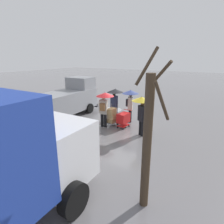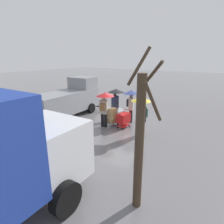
# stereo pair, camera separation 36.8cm
# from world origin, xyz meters

# --- Properties ---
(ground_plane) EXTENTS (90.00, 90.00, 0.00)m
(ground_plane) POSITION_xyz_m (0.00, 0.00, 0.00)
(ground_plane) COLOR slate
(slush_patch_near_cluster) EXTENTS (1.67, 1.67, 0.01)m
(slush_patch_near_cluster) POSITION_xyz_m (2.07, -2.12, 0.00)
(slush_patch_near_cluster) COLOR #999BA0
(slush_patch_near_cluster) RESTS_ON ground
(slush_patch_under_van) EXTENTS (1.80, 1.80, 0.01)m
(slush_patch_under_van) POSITION_xyz_m (1.67, 2.70, 0.00)
(slush_patch_under_van) COLOR #ADAFB5
(slush_patch_under_van) RESTS_ON ground
(cargo_van_parked_right) EXTENTS (2.38, 5.43, 2.60)m
(cargo_van_parked_right) POSITION_xyz_m (3.89, 0.88, 1.18)
(cargo_van_parked_right) COLOR gray
(cargo_van_parked_right) RESTS_ON ground
(shopping_cart_vendor) EXTENTS (0.62, 0.86, 1.02)m
(shopping_cart_vendor) POSITION_xyz_m (-0.64, 0.77, 0.57)
(shopping_cart_vendor) COLOR red
(shopping_cart_vendor) RESTS_ON ground
(hand_dolly_boxes) EXTENTS (0.53, 0.71, 1.32)m
(hand_dolly_boxes) POSITION_xyz_m (0.09, 0.89, 0.64)
(hand_dolly_boxes) COLOR #515156
(hand_dolly_boxes) RESTS_ON ground
(pedestrian_pink_side) EXTENTS (1.04, 1.04, 2.15)m
(pedestrian_pink_side) POSITION_xyz_m (0.52, -0.13, 1.58)
(pedestrian_pink_side) COLOR black
(pedestrian_pink_side) RESTS_ON ground
(pedestrian_black_side) EXTENTS (1.04, 1.04, 2.15)m
(pedestrian_black_side) POSITION_xyz_m (0.38, 1.28, 1.57)
(pedestrian_black_side) COLOR black
(pedestrian_black_side) RESTS_ON ground
(pedestrian_white_side) EXTENTS (1.04, 1.04, 2.15)m
(pedestrian_white_side) POSITION_xyz_m (-2.00, 1.25, 1.57)
(pedestrian_white_side) COLOR black
(pedestrian_white_side) RESTS_ON ground
(pedestrian_far_side) EXTENTS (1.04, 1.04, 2.15)m
(pedestrian_far_side) POSITION_xyz_m (-0.53, -0.30, 1.57)
(pedestrian_far_side) COLOR black
(pedestrian_far_side) RESTS_ON ground
(bare_tree_near) EXTENTS (0.89, 0.92, 4.37)m
(bare_tree_near) POSITION_xyz_m (-4.14, 5.82, 2.02)
(bare_tree_near) COLOR #423323
(bare_tree_near) RESTS_ON ground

